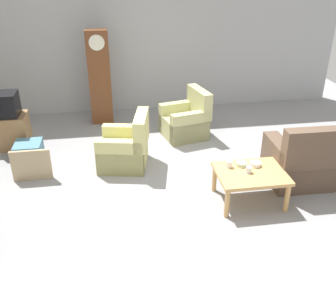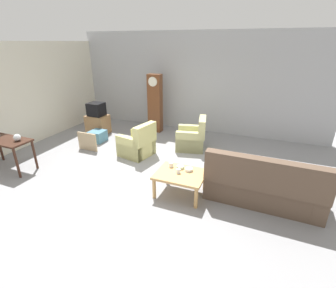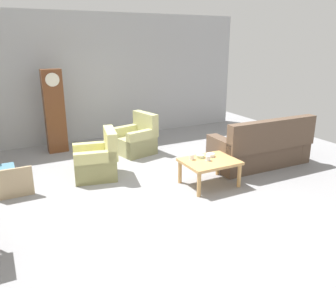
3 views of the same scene
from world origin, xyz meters
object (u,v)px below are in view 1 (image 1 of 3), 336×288
at_px(coffee_table_wood, 251,176).
at_px(framed_picture_leaning, 31,165).
at_px(bowl_white_stacked, 255,164).
at_px(cup_white_porcelain, 229,164).
at_px(grandfather_clock, 100,78).
at_px(storage_box_blue, 29,152).
at_px(cup_blue_rimmed, 249,170).
at_px(tv_stand_cabinet, 9,131).
at_px(armchair_olive_far, 186,121).
at_px(bowl_shallow_green, 241,164).
at_px(tv_crt, 4,104).
at_px(armchair_olive_near, 126,149).

relative_size(coffee_table_wood, framed_picture_leaning, 1.60).
bearing_deg(coffee_table_wood, bowl_white_stacked, 52.63).
distance_m(cup_white_porcelain, bowl_white_stacked, 0.39).
relative_size(grandfather_clock, cup_white_porcelain, 20.03).
distance_m(storage_box_blue, cup_white_porcelain, 3.44).
bearing_deg(storage_box_blue, bowl_white_stacked, -24.46).
bearing_deg(cup_blue_rimmed, tv_stand_cabinet, 147.77).
bearing_deg(armchair_olive_far, cup_blue_rimmed, -79.61).
relative_size(grandfather_clock, bowl_shallow_green, 12.19).
distance_m(framed_picture_leaning, bowl_shallow_green, 3.22).
height_order(tv_stand_cabinet, tv_crt, tv_crt).
relative_size(storage_box_blue, cup_blue_rimmed, 5.12).
bearing_deg(cup_white_porcelain, cup_blue_rimmed, -39.71).
relative_size(armchair_olive_far, tv_crt, 1.96).
relative_size(bowl_white_stacked, bowl_shallow_green, 1.01).
xyz_separation_m(tv_stand_cabinet, storage_box_blue, (0.43, -0.61, -0.14)).
height_order(storage_box_blue, bowl_white_stacked, bowl_white_stacked).
bearing_deg(coffee_table_wood, grandfather_clock, 122.32).
height_order(grandfather_clock, cup_white_porcelain, grandfather_clock).
bearing_deg(framed_picture_leaning, cup_white_porcelain, -16.93).
relative_size(coffee_table_wood, tv_stand_cabinet, 1.41).
bearing_deg(cup_blue_rimmed, grandfather_clock, 121.76).
relative_size(grandfather_clock, tv_crt, 3.99).
bearing_deg(framed_picture_leaning, armchair_olive_near, 9.25).
bearing_deg(tv_stand_cabinet, tv_crt, 0.00).
height_order(coffee_table_wood, bowl_shallow_green, bowl_shallow_green).
xyz_separation_m(coffee_table_wood, tv_crt, (-3.75, 2.33, 0.42)).
relative_size(coffee_table_wood, storage_box_blue, 2.13).
distance_m(armchair_olive_far, bowl_white_stacked, 2.23).
height_order(tv_stand_cabinet, bowl_white_stacked, tv_stand_cabinet).
height_order(armchair_olive_near, cup_blue_rimmed, armchair_olive_near).
xyz_separation_m(armchair_olive_near, coffee_table_wood, (1.68, -1.30, 0.10)).
relative_size(armchair_olive_far, cup_white_porcelain, 9.84).
relative_size(coffee_table_wood, grandfather_clock, 0.50).
bearing_deg(cup_white_porcelain, grandfather_clock, 120.26).
xyz_separation_m(framed_picture_leaning, cup_white_porcelain, (2.90, -0.88, 0.26)).
bearing_deg(bowl_shallow_green, tv_crt, 149.82).
height_order(armchair_olive_far, cup_blue_rimmed, armchair_olive_far).
xyz_separation_m(armchair_olive_far, coffee_table_wood, (0.46, -2.30, 0.10)).
distance_m(tv_crt, cup_blue_rimmed, 4.40).
xyz_separation_m(cup_white_porcelain, cup_blue_rimmed, (0.23, -0.19, -0.00)).
height_order(framed_picture_leaning, storage_box_blue, framed_picture_leaning).
distance_m(tv_stand_cabinet, framed_picture_leaning, 1.40).
height_order(armchair_olive_near, tv_stand_cabinet, armchair_olive_near).
height_order(framed_picture_leaning, cup_white_porcelain, cup_white_porcelain).
xyz_separation_m(armchair_olive_far, cup_white_porcelain, (0.20, -2.12, 0.21)).
height_order(tv_crt, bowl_shallow_green, tv_crt).
xyz_separation_m(armchair_olive_far, grandfather_clock, (-1.61, 0.97, 0.66)).
bearing_deg(armchair_olive_far, grandfather_clock, 148.86).
distance_m(armchair_olive_near, tv_stand_cabinet, 2.31).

